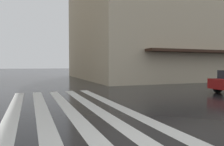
{
  "coord_description": "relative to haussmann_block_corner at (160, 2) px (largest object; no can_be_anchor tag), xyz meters",
  "views": [
    {
      "loc": [
        -4.01,
        2.38,
        1.73
      ],
      "look_at": [
        9.08,
        -2.58,
        1.22
      ],
      "focal_mm": 34.98,
      "sensor_mm": 36.0,
      "label": 1
    }
  ],
  "objects": [
    {
      "name": "ground_plane",
      "position": [
        -21.9,
        14.53,
        -10.35
      ],
      "size": [
        220.0,
        220.0,
        0.0
      ],
      "primitive_type": "plane",
      "color": "black"
    },
    {
      "name": "zebra_crossing",
      "position": [
        -17.9,
        15.49,
        -10.34
      ],
      "size": [
        13.0,
        4.5,
        0.01
      ],
      "color": "silver",
      "rests_on": "ground_plane"
    },
    {
      "name": "haussmann_block_corner",
      "position": [
        0.0,
        0.0,
        0.0
      ],
      "size": [
        20.02,
        21.87,
        21.14
      ],
      "color": "beige",
      "rests_on": "ground_plane"
    }
  ]
}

